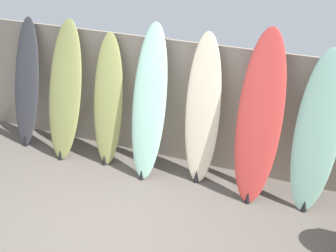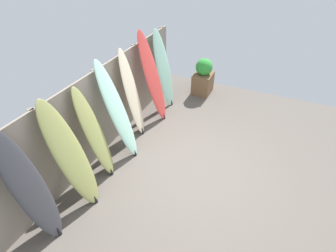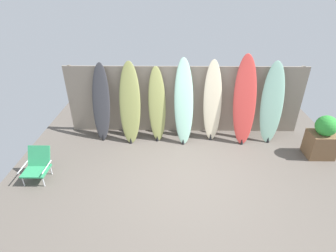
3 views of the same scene
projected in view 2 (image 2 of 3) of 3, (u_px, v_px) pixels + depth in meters
ground at (193, 172)px, 5.17m from camera, size 7.68×7.68×0.00m
fence_back at (102, 111)px, 5.29m from camera, size 6.08×0.11×1.80m
surfboard_charcoal_0 at (31, 190)px, 3.63m from camera, size 0.46×0.56×1.92m
surfboard_olive_1 at (71, 157)px, 4.12m from camera, size 0.54×0.69×1.97m
surfboard_olive_2 at (95, 135)px, 4.66m from camera, size 0.49×0.57×1.85m
surfboard_seafoam_3 at (118, 112)px, 5.06m from camera, size 0.51×0.74×2.06m
surfboard_cream_4 at (132, 95)px, 5.63m from camera, size 0.49×0.47×2.01m
surfboard_red_5 at (153, 78)px, 6.10m from camera, size 0.56×0.66×2.16m
surfboard_seafoam_6 at (164, 70)px, 6.67m from camera, size 0.59×0.59×1.99m
planter_box at (203, 77)px, 7.44m from camera, size 0.59×0.50×1.03m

